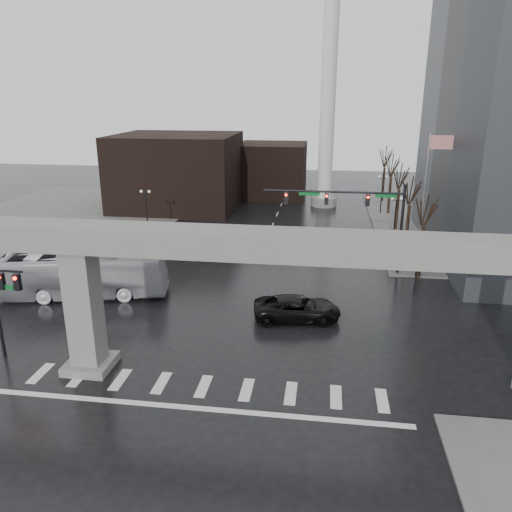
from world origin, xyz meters
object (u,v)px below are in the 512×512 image
object	(u,v)px
signal_mast_arm	(358,208)
pickup_truck	(297,308)
city_bus	(81,275)
far_car	(226,234)

from	to	relation	value
signal_mast_arm	pickup_truck	size ratio (longest dim) A/B	1.98
signal_mast_arm	city_bus	xyz separation A→B (m)	(-21.41, -8.74, -3.99)
pickup_truck	far_car	world-z (taller)	pickup_truck
pickup_truck	city_bus	bearing A→B (deg)	75.91
city_bus	far_car	bearing A→B (deg)	-36.72
signal_mast_arm	far_car	world-z (taller)	signal_mast_arm
pickup_truck	signal_mast_arm	bearing A→B (deg)	-30.62
city_bus	far_car	distance (m)	19.10
far_car	signal_mast_arm	bearing A→B (deg)	-41.43
pickup_truck	city_bus	size ratio (longest dim) A/B	0.46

